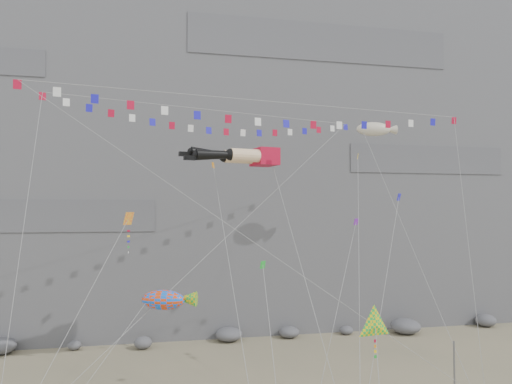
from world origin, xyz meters
TOP-DOWN VIEW (x-y plane):
  - cliff at (0.00, 32.00)m, footprint 80.00×28.00m
  - talus_boulders at (0.00, 17.00)m, footprint 60.00×3.00m
  - anchor_pole_right at (11.93, -1.16)m, footprint 0.12×0.12m
  - legs_kite at (-1.05, 5.70)m, footprint 8.14×14.39m
  - flag_banner_upper at (-2.29, 8.95)m, footprint 25.59×15.78m
  - flag_banner_lower at (0.65, 2.58)m, footprint 31.53×6.89m
  - harlequin_kite at (-8.97, 3.30)m, footprint 6.85×8.40m
  - fish_windsock at (-6.75, 1.29)m, footprint 8.57×5.35m
  - delta_kite at (5.50, -2.97)m, footprint 3.70×6.31m
  - blimp_windsock at (12.26, 10.99)m, footprint 4.24×14.52m
  - small_kite_a at (-2.68, 7.96)m, footprint 1.16×14.59m
  - small_kite_b at (7.78, 4.96)m, footprint 7.73×10.29m
  - small_kite_c at (-0.31, 1.38)m, footprint 1.75×10.09m
  - small_kite_d at (9.20, 7.61)m, footprint 7.54×16.25m
  - small_kite_e at (10.06, 2.50)m, footprint 7.24×8.31m

SIDE VIEW (x-z plane):
  - talus_boulders at x=0.00m, z-range 0.00..1.20m
  - anchor_pole_right at x=11.93m, z-range 0.00..3.93m
  - delta_kite at x=5.50m, z-range 1.43..9.87m
  - fish_windsock at x=-6.75m, z-range 1.74..12.04m
  - small_kite_c at x=-0.31m, z-range 2.28..15.26m
  - small_kite_b at x=7.78m, z-range 3.10..19.74m
  - harlequin_kite at x=-8.97m, z-range 4.30..19.50m
  - small_kite_e at x=10.06m, z-range 4.86..21.63m
  - small_kite_a at x=-2.68m, z-range 4.92..26.21m
  - legs_kite at x=-1.05m, z-range 5.97..27.06m
  - small_kite_d at x=9.20m, z-range 4.50..28.60m
  - blimp_windsock at x=12.26m, z-range 7.81..31.83m
  - flag_banner_lower at x=0.65m, z-range 7.82..32.15m
  - flag_banner_upper at x=-2.29m, z-range 6.96..34.02m
  - cliff at x=0.00m, z-range 0.00..50.00m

